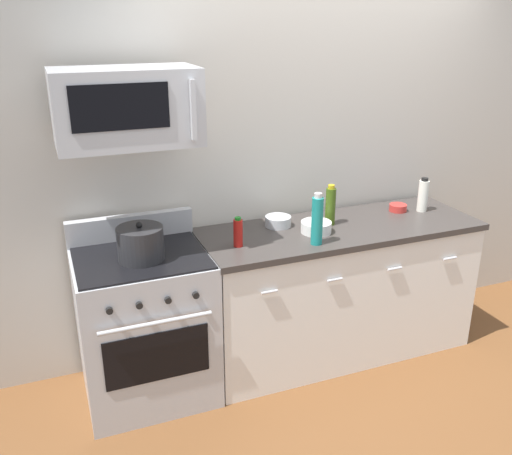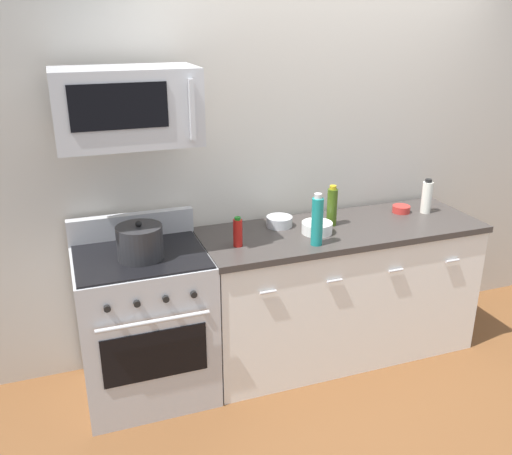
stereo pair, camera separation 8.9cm
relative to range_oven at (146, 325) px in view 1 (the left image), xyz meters
The scene contains 13 objects.
ground_plane 1.38m from the range_oven, ahead, with size 5.92×5.92×0.00m, color brown.
back_wall 1.62m from the range_oven, 17.40° to the left, with size 4.93×0.10×2.70m, color #B7B2A8.
counter_unit 1.30m from the range_oven, ahead, with size 1.84×0.66×0.92m.
range_oven is the anchor object (origin of this frame).
microwave 1.28m from the range_oven, 89.71° to the left, with size 0.74×0.44×0.40m.
bottle_sparkling_teal 1.20m from the range_oven, 11.55° to the right, with size 0.07×0.07×0.32m.
bottle_vinegar_white 2.05m from the range_oven, ahead, with size 0.07×0.07×0.24m.
bottle_olive_oil 1.38m from the range_oven, ahead, with size 0.07×0.07×0.27m.
bottle_hot_sauce_red 0.78m from the range_oven, ahead, with size 0.06×0.06×0.18m.
bowl_red_small 1.88m from the range_oven, ahead, with size 0.12×0.12×0.05m.
bowl_steel_prep 1.05m from the range_oven, ahead, with size 0.17×0.17×0.06m.
bowl_white_ceramic 1.20m from the range_oven, ahead, with size 0.19×0.19×0.07m.
stockpot 0.55m from the range_oven, 90.00° to the right, with size 0.26×0.26×0.22m.
Camera 1 is at (-1.74, -2.93, 2.21)m, focal length 39.10 mm.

